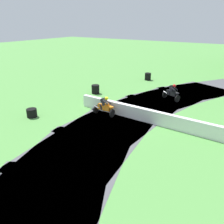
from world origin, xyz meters
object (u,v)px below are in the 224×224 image
at_px(motorcycle_lead_black, 172,93).
at_px(tire_stack_near, 148,77).
at_px(motorcycle_chase_orange, 105,106).
at_px(tire_stack_mid_b, 32,113).
at_px(tire_stack_mid_a, 95,89).

bearing_deg(motorcycle_lead_black, tire_stack_near, 131.81).
xyz_separation_m(motorcycle_chase_orange, tire_stack_mid_b, (-4.13, -3.11, -0.36)).
distance_m(motorcycle_lead_black, tire_stack_mid_b, 11.40).
height_order(motorcycle_lead_black, motorcycle_chase_orange, motorcycle_lead_black).
bearing_deg(tire_stack_mid_b, motorcycle_chase_orange, 36.93).
bearing_deg(motorcycle_lead_black, tire_stack_mid_b, -127.36).
bearing_deg(tire_stack_mid_b, tire_stack_mid_a, 87.49).
relative_size(motorcycle_lead_black, tire_stack_near, 2.13).
height_order(tire_stack_near, tire_stack_mid_a, same).
xyz_separation_m(tire_stack_near, tire_stack_mid_a, (-1.79, -7.44, 0.00)).
height_order(motorcycle_lead_black, tire_stack_near, motorcycle_lead_black).
xyz_separation_m(motorcycle_lead_black, tire_stack_mid_b, (-6.92, -9.06, -0.36)).
bearing_deg(tire_stack_near, tire_stack_mid_b, -98.24).
relative_size(tire_stack_mid_a, tire_stack_mid_b, 1.13).
relative_size(tire_stack_near, tire_stack_mid_b, 1.13).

